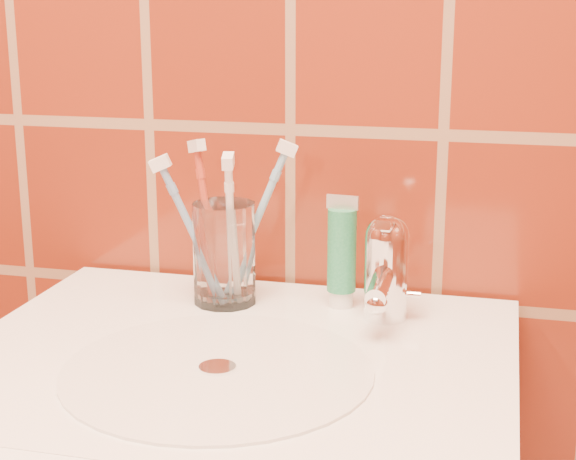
# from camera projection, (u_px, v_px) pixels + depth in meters

# --- Properties ---
(glass_tumbler) EXTENTS (0.09, 0.09, 0.12)m
(glass_tumbler) POSITION_uv_depth(u_px,v_px,m) (225.00, 253.00, 1.02)
(glass_tumbler) COLOR white
(glass_tumbler) RESTS_ON pedestal_sink
(toothpaste_tube) EXTENTS (0.04, 0.03, 0.13)m
(toothpaste_tube) POSITION_uv_depth(u_px,v_px,m) (342.00, 255.00, 1.01)
(toothpaste_tube) COLOR white
(toothpaste_tube) RESTS_ON pedestal_sink
(faucet) EXTENTS (0.05, 0.11, 0.12)m
(faucet) POSITION_uv_depth(u_px,v_px,m) (386.00, 265.00, 0.96)
(faucet) COLOR white
(faucet) RESTS_ON pedestal_sink
(toothbrush_0) EXTENTS (0.14, 0.12, 0.20)m
(toothbrush_0) POSITION_uv_depth(u_px,v_px,m) (256.00, 223.00, 1.02)
(toothbrush_0) COLOR #77ADD3
(toothbrush_0) RESTS_ON glass_tumbler
(toothbrush_1) EXTENTS (0.05, 0.10, 0.20)m
(toothbrush_1) POSITION_uv_depth(u_px,v_px,m) (231.00, 232.00, 1.00)
(toothbrush_1) COLOR white
(toothbrush_1) RESTS_ON glass_tumbler
(toothbrush_2) EXTENTS (0.13, 0.11, 0.18)m
(toothbrush_2) POSITION_uv_depth(u_px,v_px,m) (193.00, 233.00, 1.00)
(toothbrush_2) COLOR #678CB8
(toothbrush_2) RESTS_ON glass_tumbler
(toothbrush_3) EXTENTS (0.11, 0.10, 0.20)m
(toothbrush_3) POSITION_uv_depth(u_px,v_px,m) (207.00, 223.00, 1.02)
(toothbrush_3) COLOR #A93724
(toothbrush_3) RESTS_ON glass_tumbler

